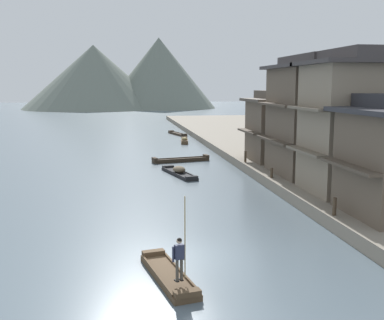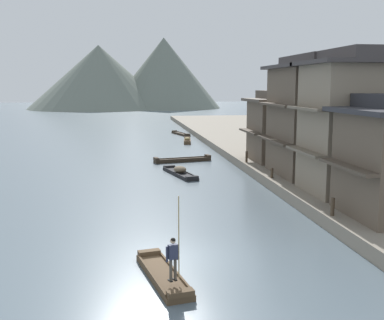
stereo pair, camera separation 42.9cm
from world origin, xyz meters
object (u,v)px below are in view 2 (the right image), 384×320
at_px(house_waterfront_narrow, 279,127).
at_px(mooring_post_dock_near, 333,207).
at_px(boat_moored_third, 187,141).
at_px(boat_foreground_poled, 163,275).
at_px(boat_moored_far, 180,172).
at_px(boatman_person, 173,254).
at_px(boat_moored_second, 183,160).
at_px(mooring_post_dock_mid, 272,173).
at_px(boat_moored_nearest, 181,134).
at_px(mooring_post_dock_far, 247,157).
at_px(house_waterfront_second, 356,123).
at_px(house_waterfront_tall, 312,117).

relative_size(house_waterfront_narrow, mooring_post_dock_near, 6.68).
bearing_deg(boat_moored_third, house_waterfront_narrow, -75.51).
distance_m(boat_foreground_poled, boat_moored_far, 21.27).
bearing_deg(boatman_person, boat_moored_far, 82.78).
bearing_deg(boat_moored_second, mooring_post_dock_mid, -69.08).
bearing_deg(boat_moored_nearest, mooring_post_dock_mid, -86.88).
height_order(boat_foreground_poled, mooring_post_dock_far, mooring_post_dock_far).
relative_size(boatman_person, house_waterfront_narrow, 0.50).
height_order(boat_moored_far, mooring_post_dock_far, mooring_post_dock_far).
height_order(boat_moored_second, boat_moored_third, boat_moored_third).
distance_m(mooring_post_dock_near, mooring_post_dock_mid, 10.08).
relative_size(boat_foreground_poled, mooring_post_dock_far, 4.86).
height_order(boat_moored_third, house_waterfront_second, house_waterfront_second).
xyz_separation_m(boatman_person, boat_moored_nearest, (6.69, 54.56, -1.29)).
bearing_deg(house_waterfront_second, boat_moored_far, 131.07).
height_order(boat_moored_third, house_waterfront_tall, house_waterfront_tall).
relative_size(boatman_person, boat_moored_far, 0.53).
bearing_deg(boat_moored_nearest, mooring_post_dock_near, -87.53).
height_order(boat_moored_third, boat_moored_far, boat_moored_far).
xyz_separation_m(boat_moored_nearest, house_waterfront_second, (5.70, -43.27, 4.91)).
distance_m(boat_moored_third, mooring_post_dock_near, 38.72).
xyz_separation_m(boat_moored_third, house_waterfront_second, (5.97, -33.60, 4.82)).
distance_m(boat_moored_second, mooring_post_dock_near, 23.43).
height_order(boatman_person, boat_moored_second, boatman_person).
height_order(boat_moored_second, mooring_post_dock_far, mooring_post_dock_far).
distance_m(mooring_post_dock_near, mooring_post_dock_far, 17.25).
bearing_deg(mooring_post_dock_mid, boat_moored_nearest, 93.12).
bearing_deg(house_waterfront_second, house_waterfront_narrow, 92.67).
bearing_deg(house_waterfront_tall, boat_moored_far, 152.05).
xyz_separation_m(boat_moored_third, boat_moored_far, (-3.60, -22.62, 0.02)).
relative_size(boat_moored_third, mooring_post_dock_mid, 7.41).
bearing_deg(boat_moored_nearest, boat_moored_third, -91.60).
relative_size(boat_moored_second, house_waterfront_tall, 0.66).
relative_size(boat_moored_third, house_waterfront_second, 0.60).
xyz_separation_m(boat_moored_third, mooring_post_dock_mid, (2.35, -28.56, 0.87)).
bearing_deg(mooring_post_dock_near, mooring_post_dock_far, 90.00).
xyz_separation_m(house_waterfront_second, mooring_post_dock_near, (-3.62, -5.04, -3.85)).
bearing_deg(house_waterfront_tall, house_waterfront_second, -87.09).
xyz_separation_m(boat_moored_far, mooring_post_dock_near, (5.95, -16.02, 0.95)).
height_order(boatman_person, house_waterfront_tall, house_waterfront_tall).
xyz_separation_m(boat_moored_nearest, boat_moored_third, (-0.27, -9.67, 0.09)).
bearing_deg(boat_moored_nearest, boatman_person, -96.99).
bearing_deg(boat_moored_far, mooring_post_dock_mid, -44.92).
bearing_deg(mooring_post_dock_far, boat_moored_third, 96.28).
height_order(boat_moored_nearest, boat_moored_second, boat_moored_second).
bearing_deg(house_waterfront_second, mooring_post_dock_near, -125.66).
distance_m(boatman_person, house_waterfront_tall, 21.46).
xyz_separation_m(house_waterfront_tall, mooring_post_dock_far, (-3.31, 6.14, -3.82)).
relative_size(mooring_post_dock_near, mooring_post_dock_mid, 1.29).
distance_m(house_waterfront_narrow, mooring_post_dock_mid, 8.75).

